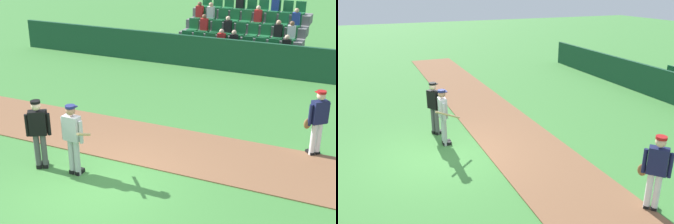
# 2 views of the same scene
# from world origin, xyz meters

# --- Properties ---
(ground_plane) EXTENTS (80.00, 80.00, 0.00)m
(ground_plane) POSITION_xyz_m (0.00, 0.00, 0.00)
(ground_plane) COLOR #42843A
(infield_dirt_path) EXTENTS (28.00, 2.47, 0.03)m
(infield_dirt_path) POSITION_xyz_m (0.00, 2.50, 0.01)
(infield_dirt_path) COLOR brown
(infield_dirt_path) RESTS_ON ground
(batter_grey_jersey) EXTENTS (0.68, 0.78, 1.76)m
(batter_grey_jersey) POSITION_xyz_m (-0.66, 0.31, 0.97)
(batter_grey_jersey) COLOR #B2B2B2
(batter_grey_jersey) RESTS_ON ground
(umpire_home_plate) EXTENTS (0.53, 0.46, 1.76)m
(umpire_home_plate) POSITION_xyz_m (-1.59, 0.24, 1.00)
(umpire_home_plate) COLOR #4C4C4C
(umpire_home_plate) RESTS_ON ground
(runner_navy_jersey) EXTENTS (0.58, 0.49, 1.76)m
(runner_navy_jersey) POSITION_xyz_m (4.38, 3.67, 0.96)
(runner_navy_jersey) COLOR white
(runner_navy_jersey) RESTS_ON ground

